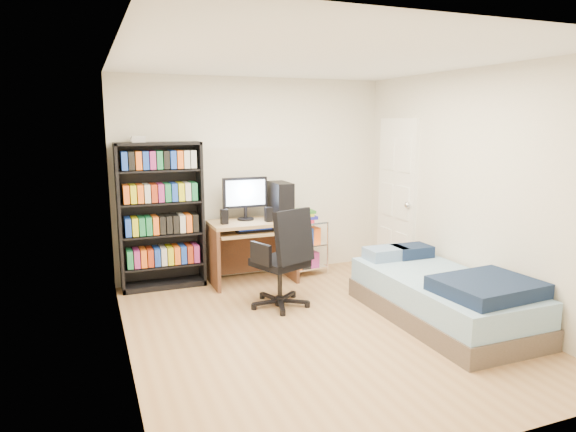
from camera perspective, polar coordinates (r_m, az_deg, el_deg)
name	(u,v)px	position (r m, az deg, el deg)	size (l,w,h in m)	color
room	(320,200)	(4.72, 3.63, 1.78)	(3.58, 4.08, 2.58)	tan
media_shelf	(161,214)	(6.20, -13.94, 0.20)	(0.97, 0.32, 1.80)	black
computer_desk	(259,225)	(6.33, -3.25, -1.05)	(1.03, 0.59, 1.29)	#A88456
office_chair	(283,276)	(5.50, -0.59, -6.65)	(0.83, 0.83, 1.08)	black
wire_cart	(304,232)	(6.60, 1.76, -1.77)	(0.57, 0.44, 0.86)	white
bed	(443,296)	(5.38, 16.86, -8.52)	(1.00, 2.00, 0.57)	brown
door	(397,197)	(6.76, 11.99, 2.07)	(0.12, 0.80, 2.00)	white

